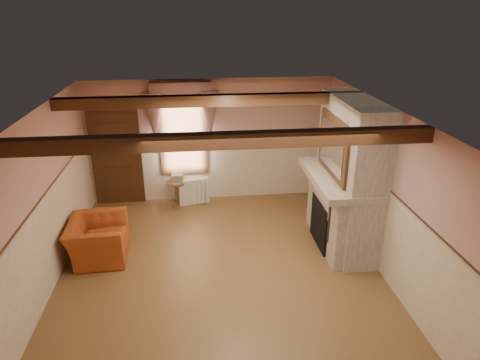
{
  "coord_description": "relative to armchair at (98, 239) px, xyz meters",
  "views": [
    {
      "loc": [
        -0.35,
        -6.33,
        4.3
      ],
      "look_at": [
        0.44,
        0.8,
        1.32
      ],
      "focal_mm": 32.0,
      "sensor_mm": 36.0,
      "label": 1
    }
  ],
  "objects": [
    {
      "name": "window",
      "position": [
        1.55,
        2.37,
        1.28
      ],
      "size": [
        1.06,
        0.08,
        2.02
      ],
      "primitive_type": "cube",
      "color": "white",
      "rests_on": "wall_back"
    },
    {
      "name": "bowl",
      "position": [
        4.4,
        0.13,
        1.09
      ],
      "size": [
        0.32,
        0.32,
        0.08
      ],
      "primitive_type": "imported",
      "color": "brown",
      "rests_on": "mantel"
    },
    {
      "name": "book_stack",
      "position": [
        1.38,
        2.11,
        0.28
      ],
      "size": [
        0.28,
        0.34,
        0.2
      ],
      "primitive_type": "cube",
      "rotation": [
        0.0,
        0.0,
        -0.06
      ],
      "color": "#B7AD8C",
      "rests_on": "side_table"
    },
    {
      "name": "floor",
      "position": [
        2.15,
        -0.6,
        -0.37
      ],
      "size": [
        5.5,
        6.0,
        0.01
      ],
      "primitive_type": "cube",
      "color": "brown",
      "rests_on": "ground"
    },
    {
      "name": "mantel",
      "position": [
        4.4,
        0.0,
        0.99
      ],
      "size": [
        1.05,
        2.05,
        0.12
      ],
      "primitive_type": "cube",
      "color": "gray",
      "rests_on": "fireplace"
    },
    {
      "name": "firebox",
      "position": [
        4.15,
        0.0,
        0.08
      ],
      "size": [
        0.2,
        0.95,
        0.9
      ],
      "primitive_type": "cube",
      "color": "black",
      "rests_on": "floor"
    },
    {
      "name": "mantel_clock",
      "position": [
        4.4,
        0.72,
        1.15
      ],
      "size": [
        0.14,
        0.24,
        0.2
      ],
      "primitive_type": "cube",
      "color": "black",
      "rests_on": "mantel"
    },
    {
      "name": "candle_red",
      "position": [
        4.4,
        -0.36,
        1.13
      ],
      "size": [
        0.06,
        0.06,
        0.16
      ],
      "primitive_type": "cylinder",
      "color": "#AD1B15",
      "rests_on": "mantel"
    },
    {
      "name": "wall_front",
      "position": [
        2.15,
        -3.6,
        1.03
      ],
      "size": [
        5.5,
        0.02,
        2.8
      ],
      "primitive_type": "cube",
      "color": "tan",
      "rests_on": "floor"
    },
    {
      "name": "side_table",
      "position": [
        1.35,
        2.1,
        -0.09
      ],
      "size": [
        0.55,
        0.55,
        0.55
      ],
      "primitive_type": "cylinder",
      "rotation": [
        0.0,
        0.0,
        0.21
      ],
      "color": "brown",
      "rests_on": "floor"
    },
    {
      "name": "ceiling_beam_back",
      "position": [
        2.15,
        0.6,
        2.33
      ],
      "size": [
        5.5,
        0.18,
        0.2
      ],
      "primitive_type": "cube",
      "color": "black",
      "rests_on": "ceiling"
    },
    {
      "name": "window_drapes",
      "position": [
        1.55,
        2.28,
        1.88
      ],
      "size": [
        1.3,
        0.14,
        1.4
      ],
      "primitive_type": "cube",
      "color": "gray",
      "rests_on": "wall_back"
    },
    {
      "name": "ceiling_beam_front",
      "position": [
        2.15,
        -1.8,
        2.33
      ],
      "size": [
        5.5,
        0.18,
        0.2
      ],
      "primitive_type": "cube",
      "color": "black",
      "rests_on": "ceiling"
    },
    {
      "name": "ceiling",
      "position": [
        2.15,
        -0.6,
        2.43
      ],
      "size": [
        5.5,
        6.0,
        0.01
      ],
      "primitive_type": "cube",
      "color": "silver",
      "rests_on": "wall_back"
    },
    {
      "name": "oil_lamp",
      "position": [
        4.4,
        0.27,
        1.19
      ],
      "size": [
        0.11,
        0.11,
        0.28
      ],
      "primitive_type": "cylinder",
      "color": "gold",
      "rests_on": "mantel"
    },
    {
      "name": "wainscot",
      "position": [
        2.15,
        -0.6,
        0.38
      ],
      "size": [
        5.5,
        6.0,
        1.5
      ],
      "primitive_type": null,
      "color": "beige",
      "rests_on": "floor"
    },
    {
      "name": "fireplace",
      "position": [
        4.58,
        0.0,
        1.03
      ],
      "size": [
        0.85,
        2.0,
        2.8
      ],
      "primitive_type": "cube",
      "color": "gray",
      "rests_on": "floor"
    },
    {
      "name": "wall_right",
      "position": [
        4.9,
        -0.6,
        1.03
      ],
      "size": [
        0.02,
        6.0,
        2.8
      ],
      "primitive_type": "cube",
      "color": "tan",
      "rests_on": "floor"
    },
    {
      "name": "overmantel_mirror",
      "position": [
        4.21,
        0.0,
        1.6
      ],
      "size": [
        0.06,
        1.44,
        1.04
      ],
      "primitive_type": "cube",
      "color": "silver",
      "rests_on": "fireplace"
    },
    {
      "name": "radiator",
      "position": [
        1.74,
        2.1,
        -0.07
      ],
      "size": [
        0.72,
        0.32,
        0.6
      ],
      "primitive_type": "cube",
      "rotation": [
        0.0,
        0.0,
        0.21
      ],
      "color": "silver",
      "rests_on": "floor"
    },
    {
      "name": "door",
      "position": [
        0.05,
        2.34,
        0.68
      ],
      "size": [
        1.1,
        0.1,
        2.1
      ],
      "primitive_type": "cube",
      "color": "black",
      "rests_on": "floor"
    },
    {
      "name": "chair_rail",
      "position": [
        2.15,
        -0.6,
        1.13
      ],
      "size": [
        5.5,
        6.0,
        0.08
      ],
      "primitive_type": null,
      "color": "black",
      "rests_on": "wainscot"
    },
    {
      "name": "wall_left",
      "position": [
        -0.6,
        -0.6,
        1.03
      ],
      "size": [
        0.02,
        6.0,
        2.8
      ],
      "primitive_type": "cube",
      "color": "tan",
      "rests_on": "floor"
    },
    {
      "name": "armchair",
      "position": [
        0.0,
        0.0,
        0.0
      ],
      "size": [
        1.03,
        1.17,
        0.73
      ],
      "primitive_type": "imported",
      "rotation": [
        0.0,
        0.0,
        1.61
      ],
      "color": "#994219",
      "rests_on": "floor"
    },
    {
      "name": "jar_yellow",
      "position": [
        4.4,
        -0.42,
        1.11
      ],
      "size": [
        0.06,
        0.06,
        0.12
      ],
      "primitive_type": "cylinder",
      "color": "yellow",
      "rests_on": "mantel"
    },
    {
      "name": "wall_back",
      "position": [
        2.15,
        2.4,
        1.03
      ],
      "size": [
        5.5,
        0.02,
        2.8
      ],
      "primitive_type": "cube",
      "color": "tan",
      "rests_on": "floor"
    }
  ]
}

